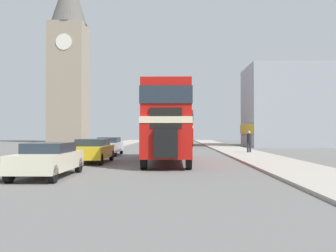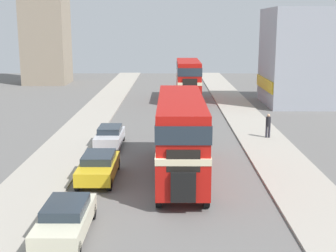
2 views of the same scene
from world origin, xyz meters
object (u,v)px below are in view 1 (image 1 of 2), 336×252
double_decker_bus (168,119)px  pedestrian_walking (249,140)px  bus_distant (182,126)px  car_parked_mid (93,150)px  church_tower (69,53)px  car_parked_far (109,146)px  car_parked_near (48,159)px

double_decker_bus → pedestrian_walking: (6.47, 8.52, -1.47)m
bus_distant → car_parked_mid: (-5.72, -26.60, -1.86)m
double_decker_bus → bus_distant: (1.36, 26.07, 0.02)m
car_parked_mid → church_tower: (-13.50, 42.18, 14.68)m
bus_distant → church_tower: bearing=141.0°
double_decker_bus → church_tower: size_ratio=0.36×
double_decker_bus → bus_distant: 26.10m
bus_distant → double_decker_bus: bearing=-93.0°
double_decker_bus → car_parked_far: 8.09m
car_parked_far → pedestrian_walking: bearing=11.0°
pedestrian_walking → bus_distant: bearing=106.2°
pedestrian_walking → church_tower: bearing=126.3°
bus_distant → church_tower: (-19.22, 15.58, 12.82)m
car_parked_far → church_tower: church_tower is taller
bus_distant → pedestrian_walking: 18.33m
car_parked_near → bus_distant: bearing=79.9°
bus_distant → car_parked_far: bus_distant is taller
car_parked_near → pedestrian_walking: 19.43m
double_decker_bus → car_parked_mid: bearing=-173.0°
car_parked_near → car_parked_mid: 6.92m
double_decker_bus → bus_distant: size_ratio=1.17×
car_parked_mid → church_tower: church_tower is taller
bus_distant → church_tower: size_ratio=0.31×
bus_distant → church_tower: 27.87m
car_parked_mid → double_decker_bus: bearing=7.0°
car_parked_near → car_parked_mid: bearing=88.1°
car_parked_mid → pedestrian_walking: 14.12m
bus_distant → car_parked_far: 20.68m
pedestrian_walking → church_tower: size_ratio=0.06×
car_parked_mid → car_parked_far: (-0.28, 6.90, -0.00)m
pedestrian_walking → car_parked_far: bearing=-169.0°
car_parked_mid → pedestrian_walking: bearing=39.9°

